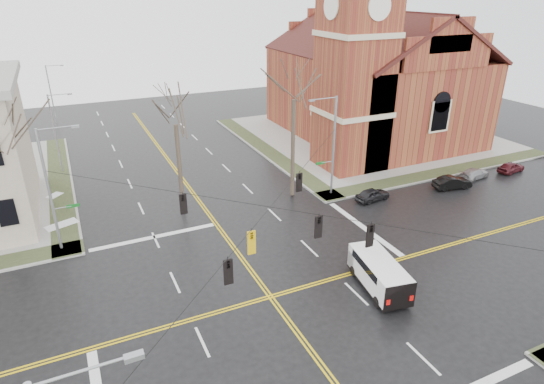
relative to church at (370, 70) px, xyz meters
name	(u,v)px	position (x,y,z in m)	size (l,w,h in m)	color
ground	(270,297)	(-24.76, -24.78, -8.43)	(120.00, 120.00, 0.00)	black
sidewalks	(270,296)	(-24.76, -24.78, -8.36)	(80.00, 80.00, 0.17)	gray
road_markings	(270,297)	(-24.76, -24.78, -8.43)	(100.00, 100.00, 0.01)	gold
church	(370,70)	(0.00, 0.00, 0.00)	(24.28, 27.48, 27.50)	maroon
signal_pole_ne	(332,144)	(-13.44, -13.28, -3.48)	(2.75, 0.22, 9.00)	gray
signal_pole_nw	(51,187)	(-36.09, -13.28, -3.48)	(2.75, 0.22, 9.00)	gray
span_wires	(270,207)	(-24.76, -24.78, -2.23)	(23.02, 23.02, 0.03)	black
traffic_signals	(275,224)	(-24.76, -25.45, -2.98)	(8.21, 8.26, 1.30)	black
streetlight_north_a	(56,131)	(-35.42, 3.22, -3.97)	(2.30, 0.20, 8.00)	gray
streetlight_north_b	(52,92)	(-35.42, 23.22, -3.97)	(2.30, 0.20, 8.00)	gray
cargo_van	(378,271)	(-18.15, -26.63, -7.27)	(2.87, 5.46, 1.98)	white
parked_car_a	(373,194)	(-10.56, -15.92, -7.86)	(1.35, 3.35, 1.14)	black
parked_car_b	(452,183)	(-2.11, -16.94, -7.83)	(1.28, 3.68, 1.21)	black
parked_car_c	(474,173)	(1.80, -15.97, -7.91)	(1.47, 3.63, 1.05)	#959597
parked_car_d	(511,167)	(6.58, -16.37, -7.87)	(1.33, 3.30, 1.12)	#46141A
tree_nw_far	(6,140)	(-38.25, -11.48, -0.33)	(4.00, 4.00, 11.19)	#342D21
tree_nw_near	(175,119)	(-26.50, -10.61, -0.38)	(4.00, 4.00, 11.12)	#342D21
tree_ne	(294,93)	(-16.71, -12.08, 1.07)	(4.00, 4.00, 13.16)	#342D21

